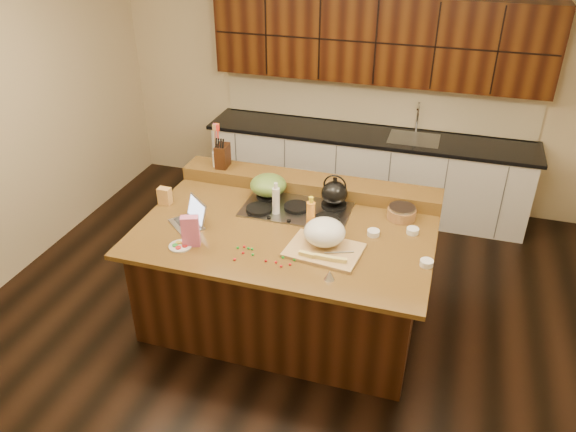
% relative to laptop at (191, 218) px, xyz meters
% --- Properties ---
extents(room, '(5.52, 5.02, 2.72)m').
position_rel_laptop_xyz_m(room, '(0.77, 0.18, 0.37)').
color(room, black).
rests_on(room, ground).
extents(island, '(2.40, 1.60, 0.92)m').
position_rel_laptop_xyz_m(island, '(0.77, 0.18, -0.51)').
color(island, black).
rests_on(island, ground).
extents(back_ledge, '(2.40, 0.30, 0.12)m').
position_rel_laptop_xyz_m(back_ledge, '(0.77, 0.88, 0.00)').
color(back_ledge, black).
rests_on(back_ledge, island).
extents(cooktop, '(0.92, 0.52, 0.05)m').
position_rel_laptop_xyz_m(cooktop, '(0.77, 0.48, -0.04)').
color(cooktop, gray).
rests_on(cooktop, island).
extents(back_counter, '(3.70, 0.66, 2.40)m').
position_rel_laptop_xyz_m(back_counter, '(1.07, 2.40, 0.01)').
color(back_counter, silver).
rests_on(back_counter, ground).
extents(kettle, '(0.24, 0.24, 0.21)m').
position_rel_laptop_xyz_m(kettle, '(1.07, 0.61, 0.09)').
color(kettle, black).
rests_on(kettle, cooktop).
extents(green_bowl, '(0.42, 0.42, 0.18)m').
position_rel_laptop_xyz_m(green_bowl, '(0.47, 0.61, 0.08)').
color(green_bowl, '#54762F').
rests_on(green_bowl, cooktop).
extents(laptop, '(0.38, 0.37, 0.21)m').
position_rel_laptop_xyz_m(laptop, '(0.00, 0.00, 0.00)').
color(laptop, '#B7B7BC').
rests_on(laptop, island).
extents(oil_bottle, '(0.07, 0.07, 0.27)m').
position_rel_laptop_xyz_m(oil_bottle, '(0.98, 0.17, 0.08)').
color(oil_bottle, orange).
rests_on(oil_bottle, island).
extents(vinegar_bottle, '(0.08, 0.08, 0.25)m').
position_rel_laptop_xyz_m(vinegar_bottle, '(0.62, 0.35, 0.07)').
color(vinegar_bottle, silver).
rests_on(vinegar_bottle, island).
extents(wooden_tray, '(0.60, 0.48, 0.23)m').
position_rel_laptop_xyz_m(wooden_tray, '(1.14, -0.02, 0.05)').
color(wooden_tray, tan).
rests_on(wooden_tray, island).
extents(ramekin_a, '(0.11, 0.11, 0.04)m').
position_rel_laptop_xyz_m(ramekin_a, '(1.47, 0.27, -0.03)').
color(ramekin_a, white).
rests_on(ramekin_a, island).
extents(ramekin_b, '(0.13, 0.13, 0.04)m').
position_rel_laptop_xyz_m(ramekin_b, '(1.92, -0.03, -0.03)').
color(ramekin_b, white).
rests_on(ramekin_b, island).
extents(ramekin_c, '(0.10, 0.10, 0.04)m').
position_rel_laptop_xyz_m(ramekin_c, '(1.77, 0.39, -0.03)').
color(ramekin_c, white).
rests_on(ramekin_c, island).
extents(strainer_bowl, '(0.29, 0.29, 0.09)m').
position_rel_laptop_xyz_m(strainer_bowl, '(1.65, 0.61, -0.01)').
color(strainer_bowl, '#996B3F').
rests_on(strainer_bowl, island).
extents(kitchen_timer, '(0.10, 0.10, 0.07)m').
position_rel_laptop_xyz_m(kitchen_timer, '(1.27, -0.41, -0.02)').
color(kitchen_timer, silver).
rests_on(kitchen_timer, island).
extents(pink_bag, '(0.15, 0.12, 0.25)m').
position_rel_laptop_xyz_m(pink_bag, '(0.14, -0.29, 0.07)').
color(pink_bag, '#D96697').
rests_on(pink_bag, island).
extents(candy_plate, '(0.22, 0.22, 0.01)m').
position_rel_laptop_xyz_m(candy_plate, '(0.07, -0.34, -0.05)').
color(candy_plate, white).
rests_on(candy_plate, island).
extents(package_box, '(0.11, 0.08, 0.15)m').
position_rel_laptop_xyz_m(package_box, '(-0.37, 0.24, 0.02)').
color(package_box, '#DB9E4D').
rests_on(package_box, island).
extents(utensil_crock, '(0.12, 0.12, 0.14)m').
position_rel_laptop_xyz_m(utensil_crock, '(-0.12, 0.88, 0.13)').
color(utensil_crock, white).
rests_on(utensil_crock, back_ledge).
extents(knife_block, '(0.12, 0.18, 0.22)m').
position_rel_laptop_xyz_m(knife_block, '(-0.08, 0.88, 0.17)').
color(knife_block, black).
rests_on(knife_block, back_ledge).
extents(gumdrop_0, '(0.02, 0.02, 0.02)m').
position_rel_laptop_xyz_m(gumdrop_0, '(0.77, -0.34, -0.05)').
color(gumdrop_0, red).
rests_on(gumdrop_0, island).
extents(gumdrop_1, '(0.02, 0.02, 0.02)m').
position_rel_laptop_xyz_m(gumdrop_1, '(0.98, -0.23, -0.05)').
color(gumdrop_1, '#198C26').
rests_on(gumdrop_1, island).
extents(gumdrop_2, '(0.02, 0.02, 0.02)m').
position_rel_laptop_xyz_m(gumdrop_2, '(0.54, -0.39, -0.05)').
color(gumdrop_2, red).
rests_on(gumdrop_2, island).
extents(gumdrop_3, '(0.02, 0.02, 0.02)m').
position_rel_laptop_xyz_m(gumdrop_3, '(0.62, -0.22, -0.05)').
color(gumdrop_3, '#198C26').
rests_on(gumdrop_3, island).
extents(gumdrop_4, '(0.02, 0.02, 0.02)m').
position_rel_laptop_xyz_m(gumdrop_4, '(0.90, -0.37, -0.05)').
color(gumdrop_4, red).
rests_on(gumdrop_4, island).
extents(gumdrop_5, '(0.02, 0.02, 0.02)m').
position_rel_laptop_xyz_m(gumdrop_5, '(0.59, -0.22, -0.05)').
color(gumdrop_5, '#198C26').
rests_on(gumdrop_5, island).
extents(gumdrop_6, '(0.02, 0.02, 0.02)m').
position_rel_laptop_xyz_m(gumdrop_6, '(0.85, -0.33, -0.05)').
color(gumdrop_6, red).
rests_on(gumdrop_6, island).
extents(gumdrop_7, '(0.02, 0.02, 0.02)m').
position_rel_laptop_xyz_m(gumdrop_7, '(0.50, -0.24, -0.05)').
color(gumdrop_7, '#198C26').
rests_on(gumdrop_7, island).
extents(gumdrop_8, '(0.02, 0.02, 0.02)m').
position_rel_laptop_xyz_m(gumdrop_8, '(0.96, -0.33, -0.05)').
color(gumdrop_8, red).
rests_on(gumdrop_8, island).
extents(gumdrop_9, '(0.02, 0.02, 0.02)m').
position_rel_laptop_xyz_m(gumdrop_9, '(0.65, -0.29, -0.05)').
color(gumdrop_9, '#198C26').
rests_on(gumdrop_9, island).
extents(gumdrop_10, '(0.02, 0.02, 0.02)m').
position_rel_laptop_xyz_m(gumdrop_10, '(0.55, -0.21, -0.05)').
color(gumdrop_10, red).
rests_on(gumdrop_10, island).
extents(gumdrop_11, '(0.02, 0.02, 0.02)m').
position_rel_laptop_xyz_m(gumdrop_11, '(0.88, -0.26, -0.05)').
color(gumdrop_11, '#198C26').
rests_on(gumdrop_11, island).
extents(gumdrop_12, '(0.02, 0.02, 0.02)m').
position_rel_laptop_xyz_m(gumdrop_12, '(0.57, -0.29, -0.05)').
color(gumdrop_12, red).
rests_on(gumdrop_12, island).
extents(gumdrop_13, '(0.02, 0.02, 0.02)m').
position_rel_laptop_xyz_m(gumdrop_13, '(0.97, -0.26, -0.05)').
color(gumdrop_13, '#198C26').
rests_on(gumdrop_13, island).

